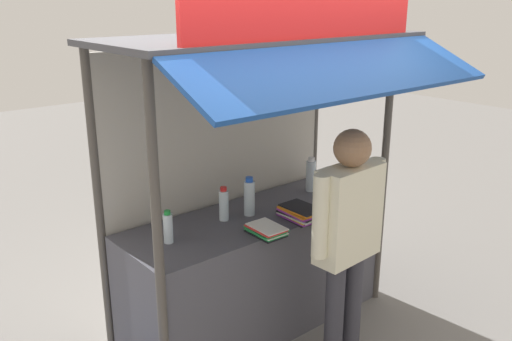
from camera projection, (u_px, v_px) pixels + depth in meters
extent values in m
plane|color=slate|center=(256.00, 322.00, 4.37)|extent=(20.00, 20.00, 0.00)
cube|color=#4C4C56|center=(256.00, 270.00, 4.23)|extent=(2.08, 0.73, 0.93)
cylinder|color=#4C4742|center=(158.00, 250.00, 3.13)|extent=(0.06, 0.06, 2.21)
cylinder|color=#4C4742|center=(384.00, 176.00, 4.40)|extent=(0.06, 0.06, 2.21)
cylinder|color=#4C4742|center=(99.00, 210.00, 3.70)|extent=(0.06, 0.06, 2.21)
cylinder|color=#4C4742|center=(314.00, 155.00, 4.98)|extent=(0.06, 0.06, 2.21)
cube|color=#B7B2A8|center=(222.00, 182.00, 4.35)|extent=(2.04, 0.04, 2.16)
cube|color=#3F3F44|center=(263.00, 38.00, 3.64)|extent=(2.28, 0.99, 0.04)
cube|color=#194799|center=(347.00, 70.00, 3.14)|extent=(2.24, 0.51, 0.26)
cube|color=red|center=(312.00, 9.00, 3.25)|extent=(1.87, 0.04, 0.35)
cylinder|color=#59544C|center=(304.00, 58.00, 3.38)|extent=(1.98, 0.02, 0.02)
cylinder|color=silver|center=(224.00, 205.00, 3.96)|extent=(0.07, 0.07, 0.23)
cylinder|color=red|center=(223.00, 189.00, 3.92)|extent=(0.05, 0.05, 0.03)
cylinder|color=silver|center=(168.00, 228.00, 3.60)|extent=(0.06, 0.06, 0.20)
cylinder|color=#198C33|center=(167.00, 212.00, 3.57)|extent=(0.04, 0.04, 0.03)
cylinder|color=silver|center=(249.00, 198.00, 4.05)|extent=(0.08, 0.08, 0.26)
cylinder|color=blue|center=(249.00, 179.00, 4.01)|extent=(0.05, 0.05, 0.04)
cylinder|color=silver|center=(311.00, 176.00, 4.56)|extent=(0.08, 0.08, 0.26)
cylinder|color=white|center=(311.00, 159.00, 4.51)|extent=(0.05, 0.05, 0.04)
cube|color=black|center=(266.00, 234.00, 3.76)|extent=(0.18, 0.27, 0.01)
cube|color=green|center=(266.00, 232.00, 3.76)|extent=(0.19, 0.27, 0.01)
cube|color=white|center=(267.00, 231.00, 3.76)|extent=(0.19, 0.27, 0.01)
cube|color=green|center=(264.00, 230.00, 3.75)|extent=(0.21, 0.28, 0.01)
cube|color=green|center=(267.00, 228.00, 3.76)|extent=(0.18, 0.27, 0.01)
cube|color=red|center=(266.00, 228.00, 3.74)|extent=(0.18, 0.27, 0.01)
cube|color=white|center=(267.00, 227.00, 3.75)|extent=(0.19, 0.27, 0.01)
cube|color=black|center=(299.00, 218.00, 4.02)|extent=(0.22, 0.32, 0.01)
cube|color=purple|center=(299.00, 217.00, 4.02)|extent=(0.20, 0.30, 0.01)
cube|color=yellow|center=(299.00, 215.00, 4.03)|extent=(0.21, 0.31, 0.01)
cube|color=white|center=(300.00, 215.00, 4.01)|extent=(0.21, 0.31, 0.01)
cube|color=black|center=(300.00, 213.00, 4.02)|extent=(0.22, 0.32, 0.01)
cube|color=purple|center=(300.00, 212.00, 4.01)|extent=(0.21, 0.31, 0.01)
cube|color=orange|center=(300.00, 210.00, 4.00)|extent=(0.22, 0.31, 0.01)
cube|color=orange|center=(301.00, 209.00, 4.00)|extent=(0.21, 0.31, 0.01)
cube|color=black|center=(302.00, 207.00, 4.00)|extent=(0.20, 0.30, 0.01)
cylinder|color=#332D23|center=(387.00, 56.00, 3.91)|extent=(0.01, 0.01, 0.06)
cylinder|color=olive|center=(387.00, 64.00, 3.92)|extent=(0.04, 0.04, 0.04)
ellipsoid|color=yellow|center=(388.00, 75.00, 3.96)|extent=(0.03, 0.07, 0.15)
ellipsoid|color=yellow|center=(386.00, 75.00, 3.96)|extent=(0.05, 0.05, 0.15)
ellipsoid|color=yellow|center=(384.00, 75.00, 3.96)|extent=(0.06, 0.04, 0.15)
ellipsoid|color=yellow|center=(383.00, 75.00, 3.95)|extent=(0.05, 0.07, 0.15)
ellipsoid|color=yellow|center=(386.00, 75.00, 3.93)|extent=(0.05, 0.06, 0.15)
ellipsoid|color=yellow|center=(388.00, 75.00, 3.92)|extent=(0.08, 0.04, 0.15)
ellipsoid|color=yellow|center=(389.00, 75.00, 3.95)|extent=(0.06, 0.05, 0.15)
cylinder|color=#332D23|center=(224.00, 79.00, 3.02)|extent=(0.01, 0.01, 0.11)
cylinder|color=olive|center=(224.00, 92.00, 3.04)|extent=(0.04, 0.04, 0.04)
ellipsoid|color=#79A633|center=(226.00, 104.00, 3.07)|extent=(0.03, 0.07, 0.13)
ellipsoid|color=#79A633|center=(225.00, 104.00, 3.08)|extent=(0.05, 0.05, 0.13)
ellipsoid|color=#79A633|center=(222.00, 103.00, 3.08)|extent=(0.07, 0.04, 0.13)
ellipsoid|color=#79A633|center=(220.00, 104.00, 3.07)|extent=(0.07, 0.05, 0.13)
ellipsoid|color=#79A633|center=(222.00, 104.00, 3.06)|extent=(0.04, 0.06, 0.13)
ellipsoid|color=#79A633|center=(223.00, 105.00, 3.05)|extent=(0.04, 0.05, 0.13)
ellipsoid|color=#79A633|center=(224.00, 104.00, 3.04)|extent=(0.07, 0.05, 0.13)
ellipsoid|color=#79A633|center=(227.00, 104.00, 3.05)|extent=(0.07, 0.04, 0.13)
ellipsoid|color=#79A633|center=(228.00, 104.00, 3.06)|extent=(0.06, 0.06, 0.13)
cylinder|color=#332D23|center=(289.00, 72.00, 3.32)|extent=(0.01, 0.01, 0.12)
cylinder|color=olive|center=(289.00, 85.00, 3.35)|extent=(0.04, 0.04, 0.04)
ellipsoid|color=yellow|center=(290.00, 96.00, 3.38)|extent=(0.03, 0.06, 0.13)
ellipsoid|color=yellow|center=(287.00, 96.00, 3.39)|extent=(0.07, 0.04, 0.13)
ellipsoid|color=yellow|center=(286.00, 97.00, 3.37)|extent=(0.05, 0.06, 0.13)
ellipsoid|color=yellow|center=(288.00, 97.00, 3.36)|extent=(0.05, 0.06, 0.13)
ellipsoid|color=yellow|center=(290.00, 97.00, 3.36)|extent=(0.06, 0.04, 0.13)
cylinder|color=#383842|center=(334.00, 315.00, 3.74)|extent=(0.13, 0.13, 0.81)
cylinder|color=#383842|center=(352.00, 305.00, 3.85)|extent=(0.13, 0.13, 0.81)
cube|color=#EAE5C6|center=(349.00, 213.00, 3.57)|extent=(0.49, 0.23, 0.64)
cylinder|color=#EAE5C6|center=(320.00, 217.00, 3.39)|extent=(0.10, 0.10, 0.55)
cylinder|color=#EAE5C6|center=(375.00, 197.00, 3.72)|extent=(0.10, 0.10, 0.55)
sphere|color=#936B4C|center=(352.00, 148.00, 3.43)|extent=(0.24, 0.24, 0.24)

